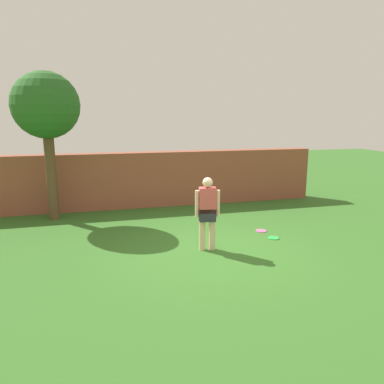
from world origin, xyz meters
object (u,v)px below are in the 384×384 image
at_px(person, 207,210).
at_px(frisbee_green, 273,238).
at_px(tree, 46,108).
at_px(frisbee_pink, 261,231).

height_order(person, frisbee_green, person).
bearing_deg(frisbee_green, person, -170.24).
height_order(tree, frisbee_pink, tree).
relative_size(frisbee_pink, frisbee_green, 1.00).
xyz_separation_m(person, frisbee_pink, (1.72, 0.89, -0.89)).
xyz_separation_m(person, frisbee_green, (1.77, 0.30, -0.89)).
distance_m(frisbee_pink, frisbee_green, 0.58).
bearing_deg(person, tree, -34.46).
bearing_deg(tree, frisbee_green, -30.62).
bearing_deg(person, frisbee_green, -160.41).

